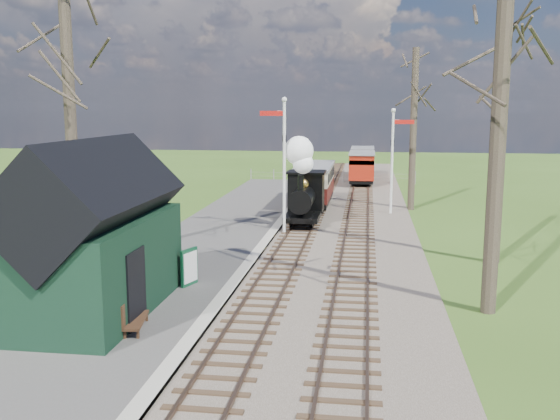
{
  "coord_description": "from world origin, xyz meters",
  "views": [
    {
      "loc": [
        3.0,
        -11.72,
        5.79
      ],
      "look_at": [
        -0.51,
        13.28,
        1.6
      ],
      "focal_mm": 40.0,
      "sensor_mm": 36.0,
      "label": 1
    }
  ],
  "objects": [
    {
      "name": "ballast_bed",
      "position": [
        1.3,
        22.0,
        0.05
      ],
      "size": [
        8.0,
        60.0,
        0.1
      ],
      "primitive_type": "cube",
      "color": "brown",
      "rests_on": "ground"
    },
    {
      "name": "red_carriage_b",
      "position": [
        2.6,
        40.19,
        1.38
      ],
      "size": [
        1.87,
        4.63,
        1.97
      ],
      "color": "black",
      "rests_on": "ground"
    },
    {
      "name": "distant_hills",
      "position": [
        1.4,
        64.38,
        -16.21
      ],
      "size": [
        114.4,
        48.0,
        22.02
      ],
      "color": "#385B23",
      "rests_on": "ground"
    },
    {
      "name": "bench",
      "position": [
        -2.83,
        2.73,
        0.59
      ],
      "size": [
        0.69,
        1.52,
        0.84
      ],
      "color": "#3F2516",
      "rests_on": "platform"
    },
    {
      "name": "bare_trees",
      "position": [
        1.33,
        10.1,
        5.21
      ],
      "size": [
        15.51,
        22.39,
        12.0
      ],
      "color": "#382D23",
      "rests_on": "ground"
    },
    {
      "name": "coping_strip",
      "position": [
        -1.2,
        14.0,
        0.1
      ],
      "size": [
        0.4,
        44.0,
        0.21
      ],
      "primitive_type": "cube",
      "color": "#B2AD9E",
      "rests_on": "ground"
    },
    {
      "name": "track_near",
      "position": [
        0.0,
        22.0,
        0.1
      ],
      "size": [
        1.6,
        60.0,
        0.15
      ],
      "color": "brown",
      "rests_on": "ground"
    },
    {
      "name": "station_shed",
      "position": [
        -4.3,
        4.0,
        2.27
      ],
      "size": [
        3.25,
        6.3,
        4.78
      ],
      "color": "black",
      "rests_on": "platform"
    },
    {
      "name": "sign_board",
      "position": [
        -2.5,
        6.81,
        0.79
      ],
      "size": [
        0.35,
        0.79,
        1.18
      ],
      "color": "#0D3F25",
      "rests_on": "platform"
    },
    {
      "name": "fence_line",
      "position": [
        0.3,
        36.0,
        0.55
      ],
      "size": [
        12.6,
        0.08,
        1.0
      ],
      "color": "slate",
      "rests_on": "ground"
    },
    {
      "name": "locomotive",
      "position": [
        -0.01,
        17.91,
        1.98
      ],
      "size": [
        1.71,
        3.99,
        4.28
      ],
      "color": "black",
      "rests_on": "ground"
    },
    {
      "name": "semaphore_far",
      "position": [
        4.37,
        22.0,
        3.35
      ],
      "size": [
        1.22,
        0.24,
        5.72
      ],
      "color": "silver",
      "rests_on": "ground"
    },
    {
      "name": "track_far",
      "position": [
        2.6,
        22.0,
        0.1
      ],
      "size": [
        1.6,
        60.0,
        0.15
      ],
      "color": "brown",
      "rests_on": "ground"
    },
    {
      "name": "semaphore_near",
      "position": [
        -0.77,
        16.0,
        3.62
      ],
      "size": [
        1.22,
        0.24,
        6.22
      ],
      "color": "silver",
      "rests_on": "ground"
    },
    {
      "name": "platform",
      "position": [
        -3.5,
        14.0,
        0.1
      ],
      "size": [
        5.0,
        44.0,
        0.2
      ],
      "primitive_type": "cube",
      "color": "#474442",
      "rests_on": "ground"
    },
    {
      "name": "red_carriage_a",
      "position": [
        2.6,
        34.69,
        1.38
      ],
      "size": [
        1.87,
        4.63,
        1.97
      ],
      "color": "black",
      "rests_on": "ground"
    },
    {
      "name": "person",
      "position": [
        -3.08,
        2.66,
        0.94
      ],
      "size": [
        0.35,
        0.54,
        1.48
      ],
      "primitive_type": "imported",
      "rotation": [
        0.0,
        0.0,
        1.57
      ],
      "color": "black",
      "rests_on": "platform"
    },
    {
      "name": "coach",
      "position": [
        0.0,
        23.97,
        1.46
      ],
      "size": [
        2.0,
        6.85,
        2.1
      ],
      "color": "black",
      "rests_on": "ground"
    },
    {
      "name": "ground",
      "position": [
        0.0,
        0.0,
        0.0
      ],
      "size": [
        140.0,
        140.0,
        0.0
      ],
      "primitive_type": "plane",
      "color": "#38551A",
      "rests_on": "ground"
    }
  ]
}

